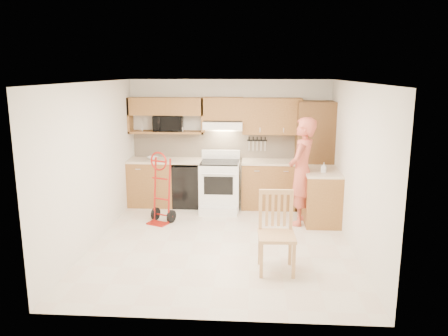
# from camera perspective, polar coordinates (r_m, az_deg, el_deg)

# --- Properties ---
(floor) EXTENTS (4.00, 4.50, 0.02)m
(floor) POSITION_cam_1_polar(r_m,az_deg,el_deg) (7.14, -0.27, -9.61)
(floor) COLOR beige
(floor) RESTS_ON ground
(ceiling) EXTENTS (4.00, 4.50, 0.02)m
(ceiling) POSITION_cam_1_polar(r_m,az_deg,el_deg) (6.62, -0.30, 11.07)
(ceiling) COLOR white
(ceiling) RESTS_ON ground
(wall_back) EXTENTS (4.00, 0.02, 2.50)m
(wall_back) POSITION_cam_1_polar(r_m,az_deg,el_deg) (8.98, 0.76, 3.33)
(wall_back) COLOR silver
(wall_back) RESTS_ON ground
(wall_front) EXTENTS (4.00, 0.02, 2.50)m
(wall_front) POSITION_cam_1_polar(r_m,az_deg,el_deg) (4.59, -2.33, -5.54)
(wall_front) COLOR silver
(wall_front) RESTS_ON ground
(wall_left) EXTENTS (0.02, 4.50, 2.50)m
(wall_left) POSITION_cam_1_polar(r_m,az_deg,el_deg) (7.19, -16.47, 0.55)
(wall_left) COLOR silver
(wall_left) RESTS_ON ground
(wall_right) EXTENTS (0.02, 4.50, 2.50)m
(wall_right) POSITION_cam_1_polar(r_m,az_deg,el_deg) (6.92, 16.55, 0.09)
(wall_right) COLOR silver
(wall_right) RESTS_ON ground
(backsplash) EXTENTS (3.92, 0.03, 0.55)m
(backsplash) POSITION_cam_1_polar(r_m,az_deg,el_deg) (8.97, 0.75, 2.99)
(backsplash) COLOR beige
(backsplash) RESTS_ON wall_back
(lower_cab_left) EXTENTS (0.90, 0.60, 0.90)m
(lower_cab_left) POSITION_cam_1_polar(r_m,az_deg,el_deg) (9.06, -9.21, -1.92)
(lower_cab_left) COLOR olive
(lower_cab_left) RESTS_ON ground
(dishwasher) EXTENTS (0.60, 0.60, 0.85)m
(dishwasher) POSITION_cam_1_polar(r_m,az_deg,el_deg) (8.93, -4.50, -2.17)
(dishwasher) COLOR black
(dishwasher) RESTS_ON ground
(lower_cab_right) EXTENTS (1.14, 0.60, 0.90)m
(lower_cab_right) POSITION_cam_1_polar(r_m,az_deg,el_deg) (8.84, 6.02, -2.19)
(lower_cab_right) COLOR olive
(lower_cab_right) RESTS_ON ground
(countertop_left) EXTENTS (1.50, 0.63, 0.04)m
(countertop_left) POSITION_cam_1_polar(r_m,az_deg,el_deg) (8.90, -7.43, 0.98)
(countertop_left) COLOR beige
(countertop_left) RESTS_ON lower_cab_left
(countertop_right) EXTENTS (1.14, 0.63, 0.04)m
(countertop_right) POSITION_cam_1_polar(r_m,az_deg,el_deg) (8.73, 6.09, 0.80)
(countertop_right) COLOR beige
(countertop_right) RESTS_ON lower_cab_right
(cab_return_right) EXTENTS (0.60, 1.00, 0.90)m
(cab_return_right) POSITION_cam_1_polar(r_m,az_deg,el_deg) (8.15, 12.35, -3.66)
(cab_return_right) COLOR olive
(cab_return_right) RESTS_ON ground
(countertop_return) EXTENTS (0.63, 1.00, 0.04)m
(countertop_return) POSITION_cam_1_polar(r_m,az_deg,el_deg) (8.04, 12.50, -0.44)
(countertop_return) COLOR beige
(countertop_return) RESTS_ON cab_return_right
(pantry_tall) EXTENTS (0.70, 0.60, 2.10)m
(pantry_tall) POSITION_cam_1_polar(r_m,az_deg,el_deg) (8.78, 11.46, 1.55)
(pantry_tall) COLOR brown
(pantry_tall) RESTS_ON ground
(upper_cab_left) EXTENTS (1.50, 0.33, 0.34)m
(upper_cab_left) POSITION_cam_1_polar(r_m,az_deg,el_deg) (8.88, -7.45, 7.87)
(upper_cab_left) COLOR olive
(upper_cab_left) RESTS_ON wall_back
(upper_shelf_mw) EXTENTS (1.50, 0.33, 0.04)m
(upper_shelf_mw) POSITION_cam_1_polar(r_m,az_deg,el_deg) (8.94, -7.36, 4.61)
(upper_shelf_mw) COLOR olive
(upper_shelf_mw) RESTS_ON wall_back
(upper_cab_center) EXTENTS (0.76, 0.33, 0.44)m
(upper_cab_center) POSITION_cam_1_polar(r_m,az_deg,el_deg) (8.74, -0.09, 7.64)
(upper_cab_center) COLOR olive
(upper_cab_center) RESTS_ON wall_back
(upper_cab_right) EXTENTS (1.14, 0.33, 0.70)m
(upper_cab_right) POSITION_cam_1_polar(r_m,az_deg,el_deg) (8.73, 6.18, 6.64)
(upper_cab_right) COLOR olive
(upper_cab_right) RESTS_ON wall_back
(range_hood) EXTENTS (0.76, 0.46, 0.14)m
(range_hood) POSITION_cam_1_polar(r_m,az_deg,el_deg) (8.70, -0.12, 5.57)
(range_hood) COLOR white
(range_hood) RESTS_ON wall_back
(knife_strip) EXTENTS (0.40, 0.05, 0.29)m
(knife_strip) POSITION_cam_1_polar(r_m,az_deg,el_deg) (8.92, 4.27, 3.17)
(knife_strip) COLOR black
(knife_strip) RESTS_ON backsplash
(microwave) EXTENTS (0.59, 0.41, 0.32)m
(microwave) POSITION_cam_1_polar(r_m,az_deg,el_deg) (8.91, -7.18, 5.74)
(microwave) COLOR black
(microwave) RESTS_ON upper_shelf_mw
(range) EXTENTS (0.76, 1.00, 1.12)m
(range) POSITION_cam_1_polar(r_m,az_deg,el_deg) (8.60, -0.58, -1.77)
(range) COLOR white
(range) RESTS_ON ground
(person) EXTENTS (0.70, 0.81, 1.89)m
(person) POSITION_cam_1_polar(r_m,az_deg,el_deg) (7.84, 9.96, -0.46)
(person) COLOR #C75945
(person) RESTS_ON ground
(hand_truck) EXTENTS (0.58, 0.56, 1.16)m
(hand_truck) POSITION_cam_1_polar(r_m,az_deg,el_deg) (7.92, -8.27, -2.99)
(hand_truck) COLOR #9D170F
(hand_truck) RESTS_ON ground
(dining_chair) EXTENTS (0.51, 0.55, 1.09)m
(dining_chair) POSITION_cam_1_polar(r_m,az_deg,el_deg) (6.02, 6.79, -8.31)
(dining_chair) COLOR tan
(dining_chair) RESTS_ON ground
(soap_bottle) EXTENTS (0.10, 0.10, 0.17)m
(soap_bottle) POSITION_cam_1_polar(r_m,az_deg,el_deg) (7.87, 12.70, 0.08)
(soap_bottle) COLOR white
(soap_bottle) RESTS_ON countertop_return
(bowl) EXTENTS (0.25, 0.25, 0.05)m
(bowl) POSITION_cam_1_polar(r_m,az_deg,el_deg) (8.94, -9.16, 1.29)
(bowl) COLOR white
(bowl) RESTS_ON countertop_left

